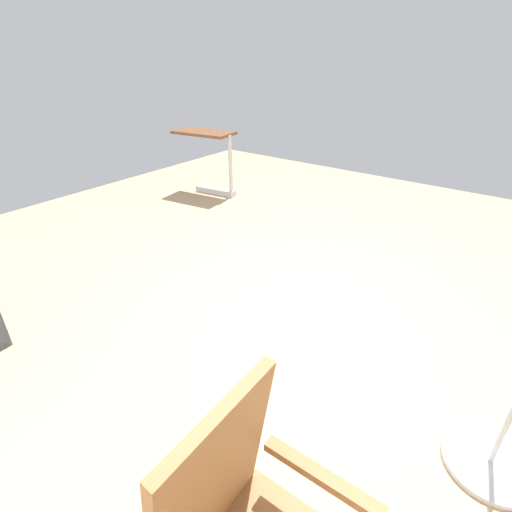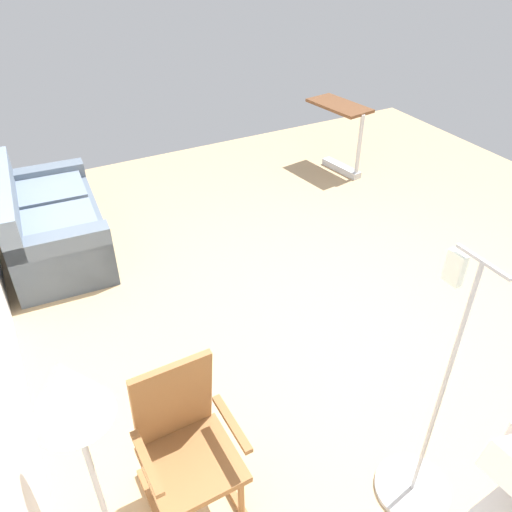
# 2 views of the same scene
# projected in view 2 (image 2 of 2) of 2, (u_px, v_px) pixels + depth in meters

# --- Properties ---
(ground_plane) EXTENTS (7.48, 7.48, 0.00)m
(ground_plane) POSITION_uv_depth(u_px,v_px,m) (341.00, 302.00, 4.49)
(ground_plane) COLOR tan
(couch) EXTENTS (1.65, 0.95, 0.85)m
(couch) POSITION_uv_depth(u_px,v_px,m) (51.00, 225.00, 4.95)
(couch) COLOR slate
(couch) RESTS_ON ground
(rocking_chair) EXTENTS (0.77, 0.51, 1.05)m
(rocking_chair) POSITION_uv_depth(u_px,v_px,m) (186.00, 447.00, 2.73)
(rocking_chair) COLOR brown
(rocking_chair) RESTS_ON ground
(floor_lamp) EXTENTS (0.34, 0.34, 1.48)m
(floor_lamp) POSITION_uv_depth(u_px,v_px,m) (72.00, 407.00, 2.05)
(floor_lamp) COLOR #B2B5BA
(floor_lamp) RESTS_ON ground
(overbed_table) EXTENTS (0.87, 0.51, 0.84)m
(overbed_table) POSITION_uv_depth(u_px,v_px,m) (342.00, 130.00, 6.36)
(overbed_table) COLOR #B2B5BA
(overbed_table) RESTS_ON ground
(iv_pole) EXTENTS (0.44, 0.44, 1.69)m
(iv_pole) POSITION_uv_depth(u_px,v_px,m) (418.00, 464.00, 2.93)
(iv_pole) COLOR #B2B5BA
(iv_pole) RESTS_ON ground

